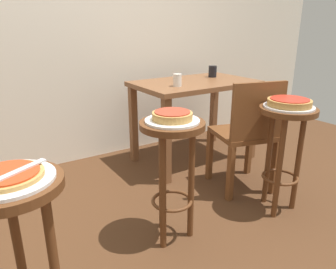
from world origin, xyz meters
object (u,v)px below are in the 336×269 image
at_px(stool_foreground, 18,231).
at_px(cup_far_edge, 213,71).
at_px(wooden_chair, 248,132).
at_px(dining_table, 195,94).
at_px(stool_leftside, 172,156).
at_px(serving_plate_middle, 289,107).
at_px(pizza_foreground, 7,175).
at_px(stool_middle, 285,138).
at_px(pizza_middle, 289,102).
at_px(pizza_leftside, 172,116).
at_px(serving_plate_foreground, 8,179).
at_px(pizza_server_knife, 18,171).
at_px(cup_near_edge, 177,80).
at_px(serving_plate_leftside, 172,121).

bearing_deg(stool_foreground, cup_far_edge, 32.55).
bearing_deg(wooden_chair, dining_table, 86.82).
bearing_deg(dining_table, stool_leftside, -133.32).
relative_size(stool_foreground, serving_plate_middle, 2.32).
bearing_deg(wooden_chair, pizza_foreground, -164.37).
distance_m(stool_middle, pizza_middle, 0.23).
xyz_separation_m(stool_middle, pizza_leftside, (-0.78, 0.14, 0.23)).
xyz_separation_m(stool_middle, dining_table, (0.04, 1.01, 0.10)).
bearing_deg(cup_far_edge, stool_foreground, -147.45).
bearing_deg(stool_leftside, pizza_leftside, 0.00).
relative_size(serving_plate_foreground, pizza_server_knife, 1.38).
bearing_deg(serving_plate_middle, cup_near_edge, 104.12).
height_order(stool_leftside, serving_plate_leftside, serving_plate_leftside).
bearing_deg(pizza_foreground, serving_plate_middle, 4.55).
bearing_deg(pizza_middle, pizza_foreground, -175.45).
distance_m(serving_plate_foreground, pizza_foreground, 0.02).
bearing_deg(cup_far_edge, pizza_leftside, -138.74).
relative_size(serving_plate_foreground, pizza_middle, 1.14).
bearing_deg(stool_leftside, cup_far_edge, 41.26).
bearing_deg(serving_plate_foreground, pizza_leftside, 17.91).
distance_m(serving_plate_leftside, wooden_chair, 0.85).
distance_m(serving_plate_foreground, stool_leftside, 0.90).
xyz_separation_m(stool_foreground, stool_leftside, (0.84, 0.27, 0.00)).
relative_size(pizza_middle, pizza_server_knife, 1.21).
height_order(stool_leftside, wooden_chair, wooden_chair).
bearing_deg(serving_plate_middle, serving_plate_foreground, -175.45).
distance_m(stool_foreground, pizza_leftside, 0.91).
distance_m(stool_leftside, wooden_chair, 0.81).
xyz_separation_m(stool_foreground, pizza_foreground, (0.00, 0.00, 0.22)).
relative_size(stool_leftside, cup_near_edge, 7.24).
distance_m(stool_foreground, pizza_foreground, 0.22).
bearing_deg(serving_plate_foreground, dining_table, 34.57).
relative_size(stool_foreground, stool_middle, 1.00).
distance_m(stool_middle, dining_table, 1.02).
bearing_deg(serving_plate_foreground, serving_plate_middle, 4.55).
bearing_deg(serving_plate_foreground, stool_leftside, 17.91).
height_order(pizza_middle, pizza_server_knife, pizza_middle).
relative_size(stool_middle, serving_plate_leftside, 2.44).
height_order(stool_leftside, cup_far_edge, cup_far_edge).
xyz_separation_m(pizza_foreground, dining_table, (1.66, 1.14, -0.12)).
bearing_deg(pizza_leftside, pizza_server_knife, -160.20).
bearing_deg(dining_table, cup_near_edge, -156.45).
height_order(pizza_leftside, cup_far_edge, cup_far_edge).
xyz_separation_m(pizza_foreground, pizza_middle, (1.61, 0.13, 0.01)).
height_order(pizza_leftside, dining_table, pizza_leftside).
bearing_deg(serving_plate_leftside, pizza_leftside, 0.00).
distance_m(serving_plate_foreground, stool_middle, 1.63).
xyz_separation_m(pizza_foreground, pizza_server_knife, (0.03, -0.02, 0.01)).
relative_size(pizza_leftside, pizza_server_knife, 0.98).
bearing_deg(cup_near_edge, stool_middle, -75.88).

